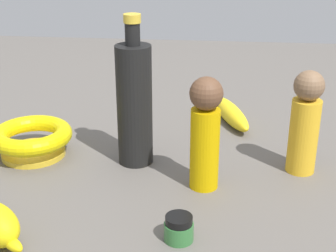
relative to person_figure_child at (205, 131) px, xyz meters
The scene contains 7 objects.
ground 0.14m from the person_figure_child, 132.34° to the left, with size 2.00×2.00×0.00m, color #5B5651.
person_figure_child is the anchor object (origin of this frame).
banana 0.31m from the person_figure_child, 80.72° to the left, with size 0.19×0.04×0.04m, color yellow.
nail_polish_jar 0.18m from the person_figure_child, 100.50° to the right, with size 0.04×0.04×0.04m.
bowl 0.34m from the person_figure_child, 165.56° to the left, with size 0.15×0.15×0.06m.
person_figure_adult 0.18m from the person_figure_child, 24.30° to the left, with size 0.07×0.07×0.18m.
bottle_tall 0.15m from the person_figure_child, 147.98° to the left, with size 0.06×0.06×0.27m.
Camera 1 is at (0.08, -0.80, 0.41)m, focal length 52.78 mm.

